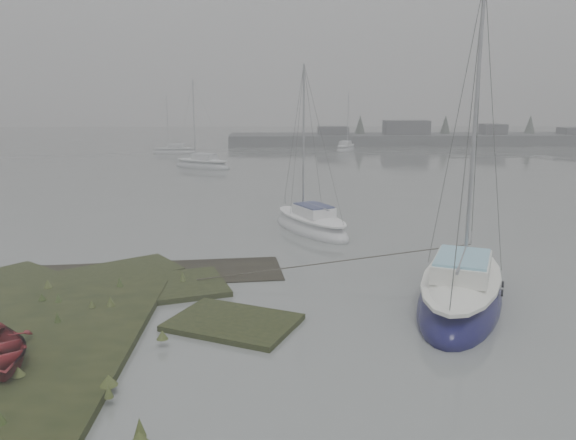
{
  "coord_description": "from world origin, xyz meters",
  "views": [
    {
      "loc": [
        1.64,
        -15.73,
        6.47
      ],
      "look_at": [
        2.26,
        5.42,
        1.8
      ],
      "focal_mm": 35.0,
      "sensor_mm": 36.0,
      "label": 1
    }
  ],
  "objects": [
    {
      "name": "ground",
      "position": [
        0.0,
        30.0,
        0.0
      ],
      "size": [
        160.0,
        160.0,
        0.0
      ],
      "primitive_type": "plane",
      "color": "slate",
      "rests_on": "ground"
    },
    {
      "name": "far_shoreline",
      "position": [
        26.84,
        61.9,
        0.85
      ],
      "size": [
        60.0,
        8.0,
        4.15
      ],
      "color": "#4C4F51",
      "rests_on": "ground"
    },
    {
      "name": "sailboat_main",
      "position": [
        7.62,
        0.98,
        0.33
      ],
      "size": [
        5.33,
        7.97,
        10.73
      ],
      "rotation": [
        0.0,
        0.0,
        -0.41
      ],
      "color": "#0E0D3E",
      "rests_on": "ground"
    },
    {
      "name": "sailboat_white",
      "position": [
        3.56,
        11.11,
        0.27
      ],
      "size": [
        4.51,
        6.37,
        8.62
      ],
      "rotation": [
        0.0,
        0.0,
        0.46
      ],
      "color": "silver",
      "rests_on": "ground"
    },
    {
      "name": "sailboat_far_a",
      "position": [
        -4.77,
        36.26,
        0.27
      ],
      "size": [
        6.26,
        4.93,
        8.63
      ],
      "rotation": [
        0.0,
        0.0,
        1.02
      ],
      "color": "#A2A7AC",
      "rests_on": "ground"
    },
    {
      "name": "sailboat_far_b",
      "position": [
        10.74,
        52.96,
        0.23
      ],
      "size": [
        3.72,
        5.6,
        7.53
      ],
      "rotation": [
        0.0,
        0.0,
        -0.41
      ],
      "color": "#B6BBC2",
      "rests_on": "ground"
    },
    {
      "name": "sailboat_far_c",
      "position": [
        -9.61,
        49.85,
        0.22
      ],
      "size": [
        5.12,
        1.9,
        7.13
      ],
      "rotation": [
        0.0,
        0.0,
        1.52
      ],
      "color": "#B9BDC4",
      "rests_on": "ground"
    }
  ]
}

